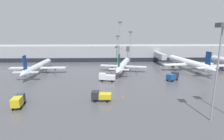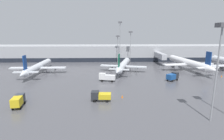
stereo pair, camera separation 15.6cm
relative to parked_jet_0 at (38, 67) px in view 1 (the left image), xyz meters
The scene contains 15 objects.
ground_plane 39.43m from the parked_jet_0, 43.71° to the right, with size 320.00×320.00×0.00m, color #4C4C51.
terminal_building 45.01m from the parked_jet_0, 50.58° to the left, with size 160.00×30.24×9.00m.
parked_jet_0 is the anchor object (origin of this frame).
parked_jet_2 35.94m from the parked_jet_0, ahead, with size 20.05×31.28×8.95m.
parked_jet_4 65.79m from the parked_jet_0, ahead, with size 23.50×37.20×9.73m.
service_truck_0 35.08m from the parked_jet_0, 76.20° to the right, with size 2.55×4.91×2.58m.
service_truck_1 53.76m from the parked_jet_0, 14.06° to the right, with size 5.03×4.35×2.90m.
service_truck_2 41.28m from the parked_jet_0, 48.79° to the right, with size 4.98×2.34×2.51m.
service_truck_3 31.73m from the parked_jet_0, 24.89° to the right, with size 5.86×2.72×2.87m.
traffic_cone_0 73.60m from the parked_jet_0, ahead, with size 0.44×0.44×0.67m.
traffic_cone_1 43.85m from the parked_jet_0, 41.46° to the right, with size 0.46×0.46×0.72m.
apron_light_mast_0 48.14m from the parked_jet_0, 27.76° to the left, with size 1.80×1.80×17.29m.
apron_light_mast_1 65.41m from the parked_jet_0, 40.42° to the right, with size 1.80×1.80×18.54m.
apron_light_mast_2 43.42m from the parked_jet_0, 34.84° to the left, with size 1.80×1.80×15.08m.
apron_light_mast_3 45.51m from the parked_jet_0, 33.48° to the left, with size 1.80×1.80×22.38m.
Camera 1 is at (0.29, -45.14, 16.98)m, focal length 28.00 mm.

